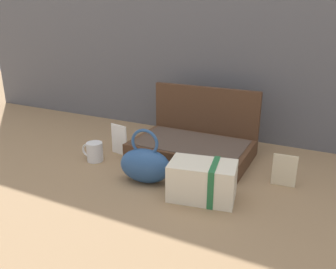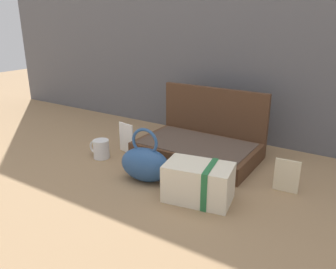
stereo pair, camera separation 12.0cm
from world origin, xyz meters
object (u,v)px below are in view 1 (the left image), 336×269
(open_suitcase, at_px, (194,142))
(coffee_mug, at_px, (94,152))
(cream_toiletry_bag, at_px, (203,181))
(poster_card_right, at_px, (119,140))
(teal_pouch_handbag, at_px, (145,165))
(info_card_left, at_px, (284,170))

(open_suitcase, distance_m, coffee_mug, 0.43)
(cream_toiletry_bag, xyz_separation_m, poster_card_right, (-0.47, 0.20, 0.00))
(cream_toiletry_bag, xyz_separation_m, coffee_mug, (-0.53, 0.09, -0.02))
(teal_pouch_handbag, distance_m, cream_toiletry_bag, 0.23)
(coffee_mug, distance_m, poster_card_right, 0.13)
(cream_toiletry_bag, xyz_separation_m, info_card_left, (0.23, 0.22, -0.00))
(coffee_mug, height_order, poster_card_right, poster_card_right)
(open_suitcase, xyz_separation_m, teal_pouch_handbag, (-0.06, -0.32, 0.01))
(teal_pouch_handbag, xyz_separation_m, info_card_left, (0.46, 0.20, -0.01))
(teal_pouch_handbag, bearing_deg, info_card_left, 23.36)
(open_suitcase, distance_m, teal_pouch_handbag, 0.33)
(teal_pouch_handbag, xyz_separation_m, cream_toiletry_bag, (0.23, -0.02, -0.01))
(open_suitcase, distance_m, info_card_left, 0.42)
(teal_pouch_handbag, xyz_separation_m, coffee_mug, (-0.29, 0.07, -0.03))
(coffee_mug, bearing_deg, info_card_left, 9.55)
(cream_toiletry_bag, relative_size, info_card_left, 2.01)
(cream_toiletry_bag, distance_m, info_card_left, 0.31)
(coffee_mug, xyz_separation_m, info_card_left, (0.75, 0.13, 0.02))
(teal_pouch_handbag, relative_size, poster_card_right, 1.53)
(coffee_mug, bearing_deg, open_suitcase, 35.24)
(teal_pouch_handbag, distance_m, coffee_mug, 0.30)
(teal_pouch_handbag, bearing_deg, poster_card_right, 142.75)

